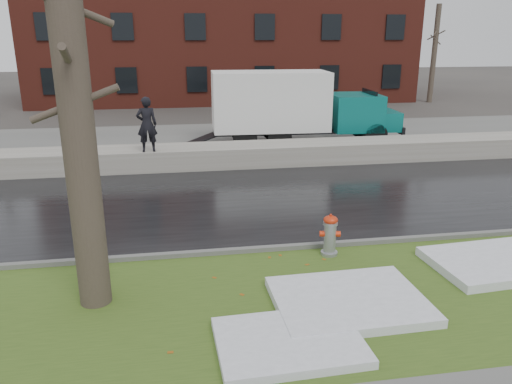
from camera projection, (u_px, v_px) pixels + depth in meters
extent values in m
plane|color=#47423D|center=(271.00, 273.00, 10.01)|extent=(120.00, 120.00, 0.00)
cube|color=#36521B|center=(284.00, 304.00, 8.82)|extent=(60.00, 4.50, 0.04)
cube|color=black|center=(241.00, 202.00, 14.23)|extent=(60.00, 7.00, 0.03)
cube|color=slate|center=(215.00, 141.00, 22.23)|extent=(60.00, 9.00, 0.03)
cube|color=slate|center=(262.00, 250.00, 10.93)|extent=(60.00, 0.15, 0.14)
cube|color=#A49F96|center=(225.00, 155.00, 18.07)|extent=(60.00, 1.60, 0.75)
cube|color=maroon|center=(221.00, 28.00, 37.01)|extent=(26.00, 12.00, 10.00)
cylinder|color=brown|center=(105.00, 55.00, 32.54)|extent=(0.36, 0.36, 6.50)
cylinder|color=brown|center=(104.00, 40.00, 32.25)|extent=(0.84, 1.62, 0.73)
cylinder|color=brown|center=(103.00, 25.00, 31.98)|extent=(1.08, 1.26, 0.66)
cylinder|color=brown|center=(105.00, 50.00, 32.44)|extent=(1.40, 0.61, 0.63)
cylinder|color=brown|center=(434.00, 54.00, 34.07)|extent=(0.36, 0.36, 6.50)
cylinder|color=brown|center=(436.00, 40.00, 33.78)|extent=(0.84, 1.62, 0.73)
cylinder|color=brown|center=(437.00, 26.00, 33.51)|extent=(1.08, 1.26, 0.66)
cylinder|color=brown|center=(435.00, 49.00, 33.96)|extent=(1.40, 0.61, 0.63)
cylinder|color=#94979B|center=(330.00, 237.00, 10.65)|extent=(0.31, 0.31, 0.79)
ellipsoid|color=red|center=(331.00, 220.00, 10.53)|extent=(0.36, 0.36, 0.18)
cylinder|color=red|center=(331.00, 215.00, 10.50)|extent=(0.07, 0.07, 0.06)
cylinder|color=red|center=(322.00, 234.00, 10.63)|extent=(0.14, 0.14, 0.12)
cylinder|color=red|center=(338.00, 234.00, 10.62)|extent=(0.14, 0.14, 0.12)
cylinder|color=#94979B|center=(329.00, 231.00, 10.78)|extent=(0.18, 0.14, 0.16)
cylinder|color=brown|center=(76.00, 110.00, 7.85)|extent=(0.70, 0.70, 6.81)
cylinder|color=brown|center=(71.00, 65.00, 7.65)|extent=(0.24, 1.69, 0.71)
cylinder|color=brown|center=(64.00, 4.00, 7.38)|extent=(1.37, 0.84, 0.64)
cylinder|color=brown|center=(75.00, 104.00, 7.82)|extent=(1.41, 0.14, 0.61)
cube|color=black|center=(296.00, 131.00, 21.60)|extent=(7.20, 1.17, 0.20)
cube|color=white|center=(270.00, 101.00, 21.06)|extent=(4.92, 2.43, 2.42)
cube|color=#0C6D69|center=(354.00, 112.00, 21.67)|extent=(2.14, 2.23, 1.52)
cube|color=#0C6D69|center=(383.00, 120.00, 21.93)|extent=(1.15, 2.01, 0.81)
cube|color=black|center=(369.00, 99.00, 21.58)|extent=(0.14, 1.79, 0.81)
cube|color=black|center=(201.00, 140.00, 21.20)|extent=(1.58, 1.13, 0.60)
cylinder|color=black|center=(375.00, 135.00, 21.11)|extent=(1.00, 0.31, 0.99)
cylinder|color=black|center=(361.00, 127.00, 22.90)|extent=(1.00, 0.31, 0.99)
cylinder|color=black|center=(280.00, 137.00, 20.63)|extent=(1.00, 0.31, 0.99)
cylinder|color=black|center=(272.00, 129.00, 22.41)|extent=(1.00, 0.31, 0.99)
cylinder|color=black|center=(245.00, 138.00, 20.46)|extent=(1.00, 0.31, 0.99)
cylinder|color=black|center=(241.00, 130.00, 22.24)|extent=(1.00, 0.31, 0.99)
imported|color=black|center=(147.00, 124.00, 16.74)|extent=(0.71, 0.50, 1.86)
cube|color=white|center=(349.00, 301.00, 8.74)|extent=(2.65, 2.06, 0.16)
cube|color=white|center=(289.00, 342.00, 7.59)|extent=(2.25, 1.67, 0.14)
cube|color=white|center=(500.00, 262.00, 10.21)|extent=(2.92, 1.99, 0.18)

